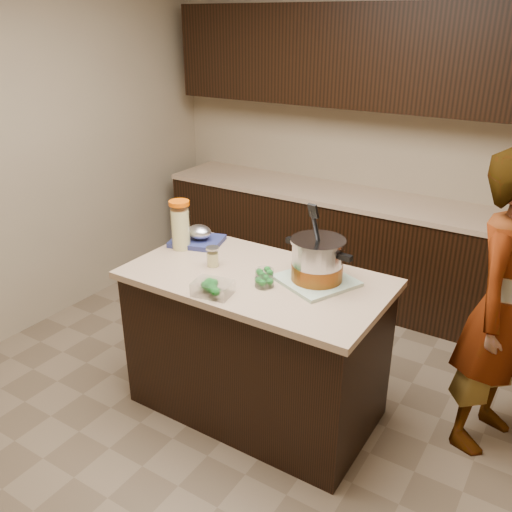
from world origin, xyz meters
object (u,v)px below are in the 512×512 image
Objects in this scene: island at (256,344)px; lemonade_pitcher at (180,227)px; person at (504,308)px; stock_pot at (317,262)px.

lemonade_pitcher reaches higher than island.
person is (1.22, 0.49, 0.38)m from island.
person is at bearing 22.04° from island.
stock_pot is at bearing 127.39° from person.
stock_pot reaches higher than lemonade_pitcher.
stock_pot reaches higher than island.
lemonade_pitcher is 0.18× the size of person.
lemonade_pitcher is (-0.60, 0.08, 0.59)m from island.
person reaches higher than lemonade_pitcher.
stock_pot is at bearing 1.52° from lemonade_pitcher.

